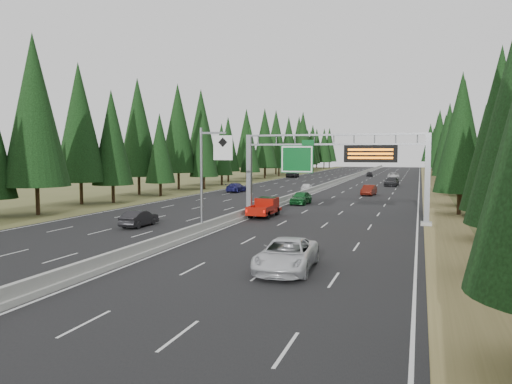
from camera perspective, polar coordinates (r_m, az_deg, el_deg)
road at (r=90.79m, az=8.31°, el=0.58°), size 32.00×260.00×0.08m
shoulder_right at (r=89.47m, az=19.61°, el=0.30°), size 3.60×260.00×0.06m
shoulder_left at (r=95.47m, az=-2.28°, el=0.81°), size 3.60×260.00×0.06m
median_barrier at (r=90.77m, az=8.31°, el=0.81°), size 0.70×260.00×0.85m
sign_gantry at (r=44.62m, az=9.64°, el=3.23°), size 16.75×0.98×7.80m
hov_sign_pole at (r=37.37m, az=-5.46°, el=2.20°), size 2.80×0.50×8.00m
tree_row_right at (r=76.92m, az=23.12°, el=6.25°), size 11.80×244.07×18.06m
tree_row_left at (r=91.26m, az=-6.17°, el=6.57°), size 11.92×245.42×18.99m
silver_minivan at (r=26.24m, az=3.52°, el=-7.20°), size 3.06×6.07×1.65m
red_pickup at (r=48.16m, az=1.11°, el=-1.61°), size 1.97×5.52×1.80m
car_ahead_green at (r=59.70m, az=5.16°, el=-0.65°), size 2.03×4.66×1.56m
car_ahead_dkred at (r=73.64m, az=12.78°, el=0.21°), size 2.01×4.66×1.49m
car_ahead_dkgrey at (r=95.03m, az=15.24°, el=1.15°), size 2.68×5.76×1.63m
car_ahead_white at (r=120.20m, az=15.43°, el=1.80°), size 2.84×5.63×1.53m
car_ahead_far at (r=131.91m, az=12.85°, el=2.04°), size 1.90×4.00×1.32m
car_onc_near at (r=42.68m, az=-13.20°, el=-2.95°), size 1.50×4.18×1.37m
car_onc_blue at (r=77.75m, az=-2.28°, el=0.52°), size 2.10×4.95×1.42m
car_onc_white at (r=79.86m, az=5.83°, el=0.56°), size 1.72×3.88×1.30m
car_onc_far at (r=124.29m, az=4.21°, el=2.06°), size 3.28×6.12×1.63m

